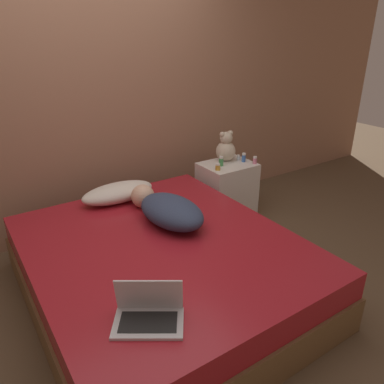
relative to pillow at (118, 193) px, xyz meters
name	(u,v)px	position (x,y,z in m)	size (l,w,h in m)	color
ground_plane	(164,294)	(-0.02, -0.78, -0.52)	(12.00, 12.00, 0.00)	brown
wall_back	(85,90)	(-0.02, 0.51, 0.78)	(8.00, 0.06, 2.60)	#996B51
bed	(163,269)	(-0.02, -0.78, -0.30)	(1.73, 2.01, 0.44)	brown
nightstand	(227,189)	(1.16, -0.02, -0.24)	(0.51, 0.41, 0.55)	silver
pillow	(118,193)	(0.00, 0.00, 0.00)	(0.62, 0.28, 0.15)	beige
person_lying	(168,209)	(0.16, -0.54, 0.02)	(0.43, 0.79, 0.20)	#2D3851
laptop	(149,312)	(-0.44, -1.40, -0.03)	(0.40, 0.37, 0.22)	silver
teddy_bear	(226,148)	(1.20, 0.08, 0.16)	(0.20, 0.20, 0.30)	beige
bottle_blue	(244,157)	(1.33, -0.05, 0.08)	(0.04, 0.04, 0.09)	#3866B2
bottle_amber	(218,167)	(0.97, -0.10, 0.06)	(0.05, 0.05, 0.06)	gold
bottle_pink	(255,160)	(1.38, -0.16, 0.07)	(0.04, 0.04, 0.07)	pink
bottle_green	(221,161)	(1.07, -0.02, 0.08)	(0.04, 0.04, 0.10)	#3D8E4C
bottle_clear	(238,158)	(1.32, 0.01, 0.06)	(0.03, 0.03, 0.06)	silver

